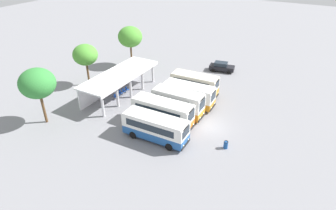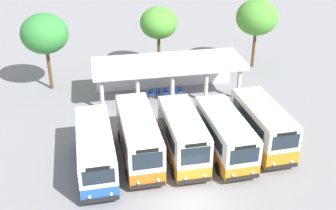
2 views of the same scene
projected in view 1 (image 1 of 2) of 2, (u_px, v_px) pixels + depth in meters
ground_plane at (210, 127)px, 35.25m from camera, size 180.00×180.00×0.00m
city_bus_nearest_orange at (155, 127)px, 32.23m from camera, size 2.56×7.75×3.00m
city_bus_second_in_row at (163, 112)px, 34.75m from camera, size 2.53×7.76×3.30m
city_bus_middle_cream at (178, 102)px, 36.74m from camera, size 2.45×6.80×3.41m
city_bus_fourth_amber at (189, 94)px, 39.05m from camera, size 2.67×7.23×3.07m
city_bus_fifth_blue at (195, 84)px, 41.46m from camera, size 2.68×6.94×3.28m
parked_car_flank at (222, 67)px, 49.81m from camera, size 2.49×4.51×1.62m
terminal_canopy at (117, 78)px, 41.55m from camera, size 13.39×4.65×3.40m
waiting_chair_end_by_column at (115, 96)px, 41.00m from camera, size 0.45×0.45×0.86m
waiting_chair_second_from_end at (118, 94)px, 41.49m from camera, size 0.45×0.45×0.86m
waiting_chair_middle_seat at (121, 92)px, 42.05m from camera, size 0.45×0.45×0.86m
waiting_chair_fourth_seat at (124, 91)px, 42.53m from camera, size 0.45×0.45×0.86m
waiting_chair_fifth_seat at (127, 89)px, 43.01m from camera, size 0.45×0.45×0.86m
roadside_tree_behind_canopy at (85, 55)px, 43.08m from camera, size 3.75×3.75×6.56m
roadside_tree_east_of_canopy at (130, 37)px, 49.87m from camera, size 4.24×4.24×7.13m
roadside_tree_west_of_canopy at (37, 83)px, 33.48m from camera, size 4.23×4.23×7.20m
litter_bin_apron at (226, 145)px, 31.37m from camera, size 0.49×0.49×0.90m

